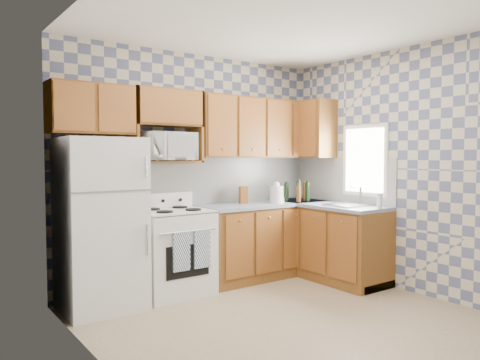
% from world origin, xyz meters
% --- Properties ---
extents(floor, '(3.40, 3.40, 0.00)m').
position_xyz_m(floor, '(0.00, 0.00, 0.00)').
color(floor, '#847254').
rests_on(floor, ground).
extents(back_wall, '(3.40, 0.02, 2.70)m').
position_xyz_m(back_wall, '(0.00, 1.60, 1.35)').
color(back_wall, slate).
rests_on(back_wall, ground).
extents(right_wall, '(0.02, 3.20, 2.70)m').
position_xyz_m(right_wall, '(1.70, 0.00, 1.35)').
color(right_wall, slate).
rests_on(right_wall, ground).
extents(backsplash_back, '(2.60, 0.02, 0.56)m').
position_xyz_m(backsplash_back, '(0.40, 1.59, 1.20)').
color(backsplash_back, white).
rests_on(backsplash_back, back_wall).
extents(backsplash_right, '(0.02, 1.60, 0.56)m').
position_xyz_m(backsplash_right, '(1.69, 0.80, 1.20)').
color(backsplash_right, white).
rests_on(backsplash_right, right_wall).
extents(refrigerator, '(0.75, 0.70, 1.68)m').
position_xyz_m(refrigerator, '(-1.27, 1.25, 0.84)').
color(refrigerator, silver).
rests_on(refrigerator, floor).
extents(stove_body, '(0.76, 0.65, 0.90)m').
position_xyz_m(stove_body, '(-0.47, 1.28, 0.45)').
color(stove_body, silver).
rests_on(stove_body, floor).
extents(cooktop, '(0.76, 0.65, 0.02)m').
position_xyz_m(cooktop, '(-0.47, 1.28, 0.91)').
color(cooktop, silver).
rests_on(cooktop, stove_body).
extents(backguard, '(0.76, 0.08, 0.17)m').
position_xyz_m(backguard, '(-0.47, 1.55, 1.00)').
color(backguard, silver).
rests_on(backguard, cooktop).
extents(dish_towel_left, '(0.19, 0.02, 0.40)m').
position_xyz_m(dish_towel_left, '(-0.55, 0.93, 0.53)').
color(dish_towel_left, navy).
rests_on(dish_towel_left, stove_body).
extents(dish_towel_right, '(0.19, 0.02, 0.40)m').
position_xyz_m(dish_towel_right, '(-0.31, 0.93, 0.53)').
color(dish_towel_right, navy).
rests_on(dish_towel_right, stove_body).
extents(base_cabinets_back, '(1.75, 0.60, 0.88)m').
position_xyz_m(base_cabinets_back, '(0.82, 1.30, 0.44)').
color(base_cabinets_back, brown).
rests_on(base_cabinets_back, floor).
extents(base_cabinets_right, '(0.60, 1.60, 0.88)m').
position_xyz_m(base_cabinets_right, '(1.40, 0.80, 0.44)').
color(base_cabinets_right, brown).
rests_on(base_cabinets_right, floor).
extents(countertop_back, '(1.77, 0.63, 0.04)m').
position_xyz_m(countertop_back, '(0.82, 1.30, 0.90)').
color(countertop_back, slate).
rests_on(countertop_back, base_cabinets_back).
extents(countertop_right, '(0.63, 1.60, 0.04)m').
position_xyz_m(countertop_right, '(1.40, 0.80, 0.90)').
color(countertop_right, slate).
rests_on(countertop_right, base_cabinets_right).
extents(upper_cabinets_back, '(1.75, 0.33, 0.74)m').
position_xyz_m(upper_cabinets_back, '(0.82, 1.44, 1.85)').
color(upper_cabinets_back, brown).
rests_on(upper_cabinets_back, back_wall).
extents(upper_cabinets_fridge, '(0.82, 0.33, 0.50)m').
position_xyz_m(upper_cabinets_fridge, '(-1.29, 1.44, 1.97)').
color(upper_cabinets_fridge, brown).
rests_on(upper_cabinets_fridge, back_wall).
extents(upper_cabinets_right, '(0.33, 0.70, 0.74)m').
position_xyz_m(upper_cabinets_right, '(1.53, 1.25, 1.85)').
color(upper_cabinets_right, brown).
rests_on(upper_cabinets_right, right_wall).
extents(microwave_shelf, '(0.80, 0.33, 0.03)m').
position_xyz_m(microwave_shelf, '(-0.47, 1.44, 1.44)').
color(microwave_shelf, brown).
rests_on(microwave_shelf, back_wall).
extents(microwave, '(0.61, 0.45, 0.31)m').
position_xyz_m(microwave, '(-0.47, 1.38, 1.61)').
color(microwave, silver).
rests_on(microwave, microwave_shelf).
extents(sink, '(0.48, 0.40, 0.03)m').
position_xyz_m(sink, '(1.40, 0.45, 0.93)').
color(sink, '#B7B7BC').
rests_on(sink, countertop_right).
extents(window, '(0.02, 0.66, 0.86)m').
position_xyz_m(window, '(1.69, 0.45, 1.45)').
color(window, white).
rests_on(window, right_wall).
extents(bottle_0, '(0.06, 0.06, 0.26)m').
position_xyz_m(bottle_0, '(1.28, 1.17, 1.05)').
color(bottle_0, black).
rests_on(bottle_0, countertop_back).
extents(bottle_1, '(0.06, 0.06, 0.25)m').
position_xyz_m(bottle_1, '(1.38, 1.11, 1.04)').
color(bottle_1, black).
rests_on(bottle_1, countertop_back).
extents(bottle_2, '(0.06, 0.06, 0.23)m').
position_xyz_m(bottle_2, '(1.43, 1.21, 1.03)').
color(bottle_2, '#5A3616').
rests_on(bottle_2, countertop_back).
extents(bottle_3, '(0.06, 0.06, 0.21)m').
position_xyz_m(bottle_3, '(1.21, 1.09, 1.03)').
color(bottle_3, '#5A3616').
rests_on(bottle_3, countertop_back).
extents(bottle_4, '(0.06, 0.06, 0.24)m').
position_xyz_m(bottle_4, '(1.13, 1.23, 1.04)').
color(bottle_4, black).
rests_on(bottle_4, countertop_back).
extents(knife_block, '(0.12, 0.12, 0.21)m').
position_xyz_m(knife_block, '(0.56, 1.38, 1.02)').
color(knife_block, brown).
rests_on(knife_block, countertop_back).
extents(electric_kettle, '(0.16, 0.16, 0.21)m').
position_xyz_m(electric_kettle, '(0.92, 1.18, 1.02)').
color(electric_kettle, silver).
rests_on(electric_kettle, countertop_back).
extents(food_containers, '(0.18, 0.18, 0.12)m').
position_xyz_m(food_containers, '(0.94, 1.19, 0.98)').
color(food_containers, silver).
rests_on(food_containers, countertop_back).
extents(soap_bottle, '(0.06, 0.06, 0.17)m').
position_xyz_m(soap_bottle, '(1.49, 0.07, 1.01)').
color(soap_bottle, silver).
rests_on(soap_bottle, countertop_right).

